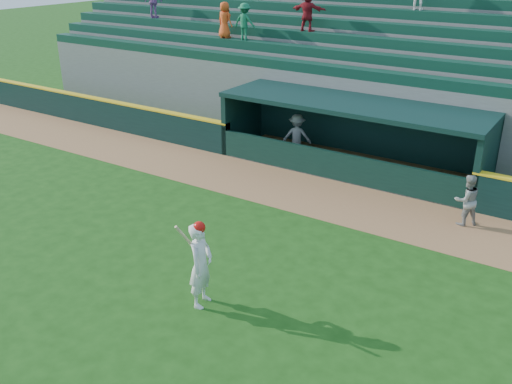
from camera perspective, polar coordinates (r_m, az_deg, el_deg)
ground at (r=14.77m, az=-3.42°, el=-6.71°), size 120.00×120.00×0.00m
warning_track at (r=18.49m, az=5.60°, el=-0.27°), size 40.00×3.00×0.01m
field_wall_left at (r=26.92m, az=-16.45°, el=7.84°), size 15.50×0.30×1.20m
wall_stripe_left at (r=26.77m, az=-16.61°, el=9.13°), size 15.50×0.32×0.06m
dugout_player_front at (r=17.26m, az=20.33°, el=-0.76°), size 0.94×0.93×1.52m
dugout_player_inside at (r=21.56m, az=4.11°, el=5.62°), size 1.23×0.99×1.66m
dugout at (r=20.67m, az=9.81°, el=6.08°), size 9.40×2.80×2.46m
stands at (r=24.55m, az=14.41°, el=10.95°), size 34.50×6.25×7.10m
batter_at_plate at (r=12.59m, az=-5.55°, el=-7.17°), size 0.62×0.87×2.07m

